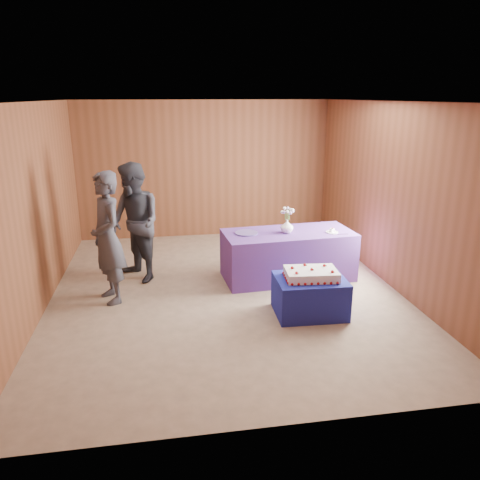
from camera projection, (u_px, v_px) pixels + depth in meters
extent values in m
plane|color=#9D856C|center=(226.00, 291.00, 6.92)|extent=(6.00, 6.00, 0.00)
cube|color=brown|center=(205.00, 170.00, 9.35)|extent=(5.00, 0.04, 2.70)
cube|color=brown|center=(277.00, 284.00, 3.69)|extent=(5.00, 0.04, 2.70)
cube|color=brown|center=(36.00, 209.00, 6.12)|extent=(0.04, 6.00, 2.70)
cube|color=brown|center=(392.00, 196.00, 6.92)|extent=(0.04, 6.00, 2.70)
cube|color=white|center=(224.00, 101.00, 6.12)|extent=(5.00, 6.00, 0.04)
cube|color=#1B1E98|center=(310.00, 296.00, 6.15)|extent=(0.92, 0.73, 0.50)
cube|color=#492F83|center=(288.00, 255.00, 7.35)|extent=(2.06, 1.04, 0.75)
cube|color=white|center=(311.00, 274.00, 6.06)|extent=(0.70, 0.50, 0.12)
sphere|color=#990B0E|center=(289.00, 284.00, 5.83)|extent=(0.04, 0.04, 0.04)
sphere|color=#990B0E|center=(341.00, 283.00, 5.88)|extent=(0.04, 0.04, 0.04)
sphere|color=#990B0E|center=(283.00, 272.00, 6.25)|extent=(0.04, 0.04, 0.04)
sphere|color=#990B0E|center=(331.00, 270.00, 6.30)|extent=(0.04, 0.04, 0.04)
sphere|color=#990B0E|center=(298.00, 272.00, 5.91)|extent=(0.04, 0.04, 0.04)
cone|color=#185513|center=(300.00, 273.00, 5.92)|extent=(0.02, 0.03, 0.03)
sphere|color=#990B0E|center=(323.00, 265.00, 6.14)|extent=(0.04, 0.04, 0.04)
cone|color=#185513|center=(325.00, 266.00, 6.15)|extent=(0.02, 0.03, 0.03)
sphere|color=#990B0E|center=(311.00, 268.00, 6.03)|extent=(0.04, 0.04, 0.04)
cone|color=#185513|center=(313.00, 269.00, 6.04)|extent=(0.02, 0.03, 0.03)
imported|color=white|center=(287.00, 226.00, 7.18)|extent=(0.26, 0.26, 0.21)
cylinder|color=#326227|center=(289.00, 215.00, 7.13)|extent=(0.01, 0.01, 0.14)
sphere|color=#B49AC8|center=(293.00, 211.00, 7.12)|extent=(0.05, 0.05, 0.05)
cylinder|color=#326227|center=(289.00, 215.00, 7.15)|extent=(0.01, 0.01, 0.14)
sphere|color=white|center=(291.00, 210.00, 7.16)|extent=(0.05, 0.05, 0.05)
cylinder|color=#326227|center=(287.00, 215.00, 7.16)|extent=(0.01, 0.01, 0.14)
sphere|color=#B49AC8|center=(288.00, 210.00, 7.19)|extent=(0.05, 0.05, 0.05)
cylinder|color=#326227|center=(286.00, 215.00, 7.16)|extent=(0.01, 0.01, 0.14)
sphere|color=white|center=(284.00, 210.00, 7.18)|extent=(0.05, 0.05, 0.05)
cylinder|color=#326227|center=(285.00, 215.00, 7.14)|extent=(0.01, 0.01, 0.14)
sphere|color=#B49AC8|center=(282.00, 210.00, 7.14)|extent=(0.05, 0.05, 0.05)
cylinder|color=#326227|center=(285.00, 215.00, 7.12)|extent=(0.01, 0.01, 0.14)
sphere|color=white|center=(282.00, 211.00, 7.09)|extent=(0.05, 0.05, 0.05)
cylinder|color=#326227|center=(286.00, 216.00, 7.10)|extent=(0.01, 0.01, 0.14)
sphere|color=#B49AC8|center=(284.00, 212.00, 7.05)|extent=(0.05, 0.05, 0.05)
cylinder|color=#326227|center=(287.00, 216.00, 7.09)|extent=(0.01, 0.01, 0.14)
sphere|color=white|center=(287.00, 212.00, 7.03)|extent=(0.05, 0.05, 0.05)
cylinder|color=#326227|center=(288.00, 216.00, 7.10)|extent=(0.01, 0.01, 0.14)
sphere|color=#B49AC8|center=(290.00, 212.00, 7.03)|extent=(0.05, 0.05, 0.05)
cylinder|color=#326227|center=(289.00, 216.00, 7.11)|extent=(0.01, 0.01, 0.14)
sphere|color=white|center=(293.00, 211.00, 7.07)|extent=(0.05, 0.05, 0.05)
cylinder|color=#5A4891|center=(246.00, 233.00, 7.16)|extent=(0.47, 0.47, 0.02)
cylinder|color=white|center=(332.00, 232.00, 7.22)|extent=(0.25, 0.25, 0.01)
cube|color=white|center=(332.00, 230.00, 7.21)|extent=(0.08, 0.07, 0.05)
sphere|color=#990B0E|center=(333.00, 228.00, 7.18)|extent=(0.02, 0.02, 0.02)
cube|color=silver|center=(340.00, 234.00, 7.12)|extent=(0.26, 0.05, 0.00)
imported|color=#383943|center=(107.00, 238.00, 6.37)|extent=(0.67, 0.79, 1.83)
imported|color=#2E2F38|center=(135.00, 223.00, 7.11)|extent=(1.07, 1.13, 1.84)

